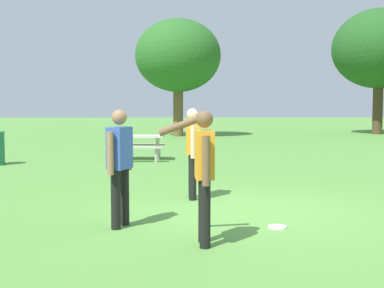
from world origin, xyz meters
name	(u,v)px	position (x,y,z in m)	size (l,w,h in m)	color
ground_plane	(246,211)	(0.00, 0.00, 0.00)	(120.00, 120.00, 0.00)	#568E3D
person_thrower	(192,147)	(-0.81, 1.07, 0.94)	(0.22, 0.61, 1.64)	black
person_catcher	(203,167)	(-0.84, -1.92, 0.96)	(0.67, 0.61, 1.64)	black
person_bystander	(120,160)	(-1.93, -0.97, 0.94)	(0.35, 0.57, 1.64)	black
frisbee	(277,227)	(0.26, -1.14, 0.01)	(0.26, 0.26, 0.03)	white
picnic_table_near	(136,142)	(-2.21, 7.53, 0.56)	(1.78, 1.52, 0.77)	beige
tree_tall_left	(178,56)	(-0.63, 19.36, 4.36)	(4.65, 4.65, 6.37)	brown
tree_broad_center	(379,49)	(11.08, 20.61, 4.94)	(5.40, 5.40, 7.27)	#4C3823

